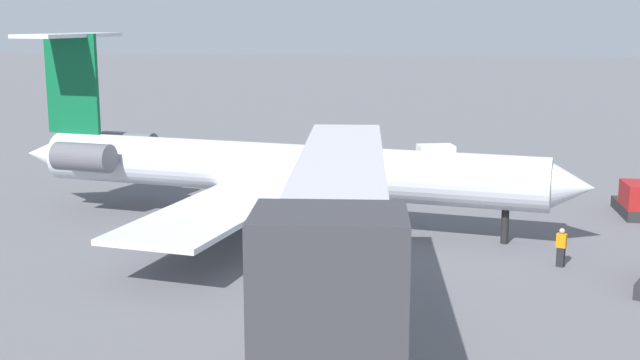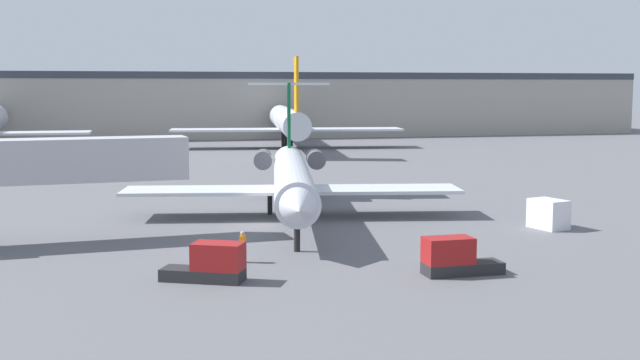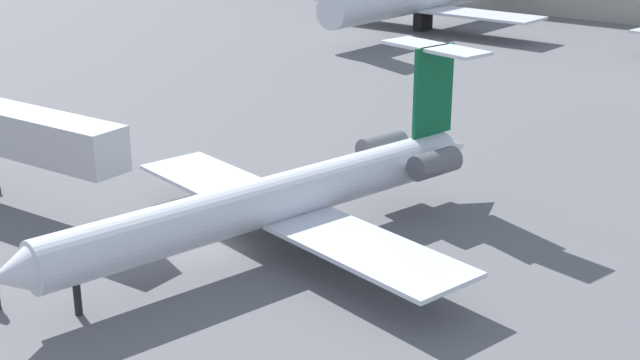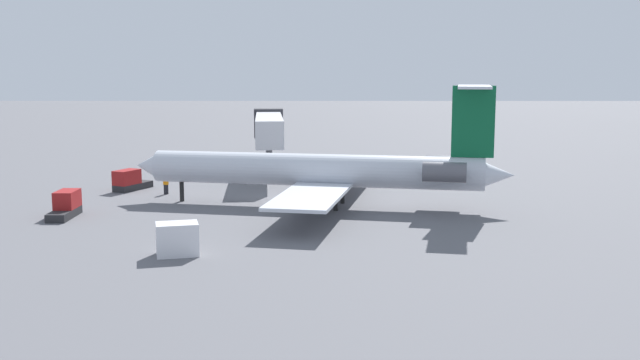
% 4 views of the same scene
% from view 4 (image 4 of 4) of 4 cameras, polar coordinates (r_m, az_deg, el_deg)
% --- Properties ---
extents(ground_plane, '(400.00, 400.00, 0.10)m').
position_cam_4_polar(ground_plane, '(60.02, -1.95, -1.71)').
color(ground_plane, '#5B5B60').
extents(regional_jet, '(24.44, 30.46, 9.63)m').
position_cam_4_polar(regional_jet, '(57.08, 0.57, 0.85)').
color(regional_jet, silver).
rests_on(regional_jet, ground_plane).
extents(jet_bridge, '(17.67, 4.35, 6.53)m').
position_cam_4_polar(jet_bridge, '(74.73, -4.06, 4.10)').
color(jet_bridge, '#ADADB2').
rests_on(jet_bridge, ground_plane).
extents(ground_crew_marshaller, '(0.41, 0.47, 1.69)m').
position_cam_4_polar(ground_crew_marshaller, '(64.54, -12.08, -0.35)').
color(ground_crew_marshaller, black).
rests_on(ground_crew_marshaller, ground_plane).
extents(baggage_tug_lead, '(4.01, 1.44, 1.90)m').
position_cam_4_polar(baggage_tug_lead, '(56.70, -19.44, -1.91)').
color(baggage_tug_lead, '#262628').
rests_on(baggage_tug_lead, ground_plane).
extents(baggage_tug_trailing, '(4.21, 2.98, 1.90)m').
position_cam_4_polar(baggage_tug_trailing, '(67.42, -14.82, -0.09)').
color(baggage_tug_trailing, '#262628').
rests_on(baggage_tug_trailing, ground_plane).
extents(cargo_container_uld, '(2.18, 2.75, 1.93)m').
position_cam_4_polar(cargo_container_uld, '(43.19, -11.21, -4.60)').
color(cargo_container_uld, silver).
rests_on(cargo_container_uld, ground_plane).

